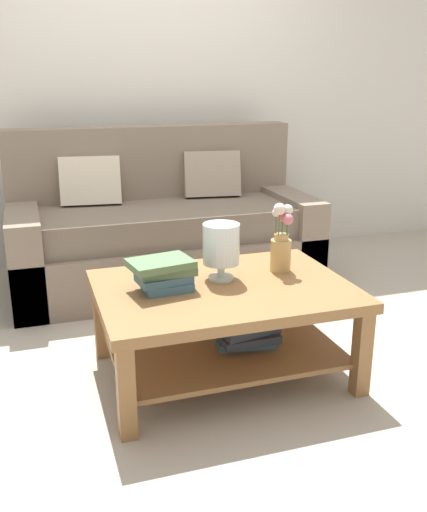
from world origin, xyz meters
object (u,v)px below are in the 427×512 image
object	(u,v)px
couch	(163,232)
book_stack_main	(164,273)
flower_pitcher	(281,243)
coffee_table	(225,311)
glass_hurricane_vase	(221,246)

from	to	relation	value
couch	book_stack_main	xyz separation A→B (m)	(-0.31, -1.34, 0.18)
flower_pitcher	coffee_table	bearing A→B (deg)	-161.45
couch	flower_pitcher	bearing A→B (deg)	-76.17
couch	coffee_table	world-z (taller)	couch
coffee_table	book_stack_main	xyz separation A→B (m)	(-0.28, 0.03, 0.21)
book_stack_main	flower_pitcher	xyz separation A→B (m)	(0.62, 0.08, 0.07)
book_stack_main	flower_pitcher	size ratio (longest dim) A/B	0.89
couch	coffee_table	size ratio (longest dim) A/B	1.71
coffee_table	couch	bearing A→B (deg)	89.10
book_stack_main	flower_pitcher	bearing A→B (deg)	7.15
book_stack_main	glass_hurricane_vase	world-z (taller)	glass_hurricane_vase
coffee_table	flower_pitcher	distance (m)	0.45
couch	book_stack_main	bearing A→B (deg)	-102.82
couch	coffee_table	bearing A→B (deg)	-90.90
coffee_table	glass_hurricane_vase	distance (m)	0.31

